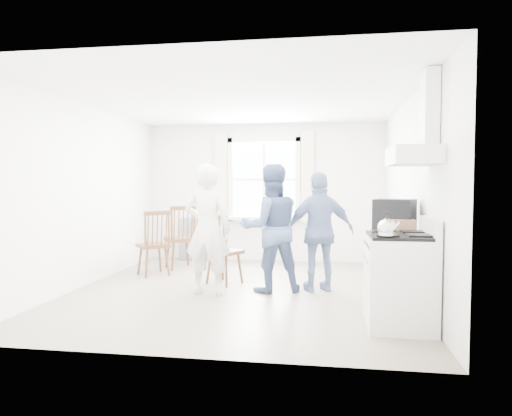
% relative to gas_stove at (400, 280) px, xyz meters
% --- Properties ---
extents(room_shell, '(4.62, 5.12, 2.64)m').
position_rel_gas_stove_xyz_m(room_shell, '(-1.91, 1.35, 0.82)').
color(room_shell, gray).
rests_on(room_shell, ground).
extents(window_assembly, '(1.88, 0.24, 1.70)m').
position_rel_gas_stove_xyz_m(window_assembly, '(-1.91, 3.80, 0.98)').
color(window_assembly, white).
rests_on(window_assembly, room_shell).
extents(range_hood, '(0.45, 0.76, 0.94)m').
position_rel_gas_stove_xyz_m(range_hood, '(0.16, -0.00, 1.42)').
color(range_hood, white).
rests_on(range_hood, room_shell).
extents(shelf_unit, '(0.40, 0.30, 0.80)m').
position_rel_gas_stove_xyz_m(shelf_unit, '(-3.31, 3.68, -0.08)').
color(shelf_unit, slate).
rests_on(shelf_unit, ground).
extents(gas_stove, '(0.68, 0.76, 1.12)m').
position_rel_gas_stove_xyz_m(gas_stove, '(0.00, 0.00, 0.00)').
color(gas_stove, white).
rests_on(gas_stove, ground).
extents(kettle, '(0.18, 0.18, 0.25)m').
position_rel_gas_stove_xyz_m(kettle, '(-0.17, -0.28, 0.55)').
color(kettle, silver).
rests_on(kettle, gas_stove).
extents(low_cabinet, '(0.50, 0.55, 0.90)m').
position_rel_gas_stove_xyz_m(low_cabinet, '(0.07, 0.70, -0.03)').
color(low_cabinet, white).
rests_on(low_cabinet, ground).
extents(stereo_stack, '(0.54, 0.51, 0.38)m').
position_rel_gas_stove_xyz_m(stereo_stack, '(0.05, 0.72, 0.61)').
color(stereo_stack, black).
rests_on(stereo_stack, low_cabinet).
extents(cardboard_box, '(0.26, 0.19, 0.16)m').
position_rel_gas_stove_xyz_m(cardboard_box, '(0.11, 0.51, 0.50)').
color(cardboard_box, '#976B49').
rests_on(cardboard_box, low_cabinet).
extents(windsor_chair_a, '(0.64, 0.63, 1.10)m').
position_rel_gas_stove_xyz_m(windsor_chair_a, '(-3.17, 2.70, 0.19)').
color(windsor_chair_a, '#4E2D19').
rests_on(windsor_chair_a, ground).
extents(windsor_chair_b, '(0.58, 0.58, 1.03)m').
position_rel_gas_stove_xyz_m(windsor_chair_b, '(-2.26, 1.61, 0.14)').
color(windsor_chair_b, '#4E2D19').
rests_on(windsor_chair_b, ground).
extents(windsor_chair_c, '(0.62, 0.61, 1.05)m').
position_rel_gas_stove_xyz_m(windsor_chair_c, '(-3.40, 2.06, 0.16)').
color(windsor_chair_c, '#4E2D19').
rests_on(windsor_chair_c, ground).
extents(person_left, '(0.68, 0.68, 1.73)m').
position_rel_gas_stove_xyz_m(person_left, '(-2.29, 1.05, 0.38)').
color(person_left, white).
rests_on(person_left, ground).
extents(person_mid, '(1.09, 1.09, 1.73)m').
position_rel_gas_stove_xyz_m(person_mid, '(-1.48, 1.33, 0.38)').
color(person_mid, '#465882').
rests_on(person_mid, ground).
extents(person_right, '(1.20, 1.20, 1.63)m').
position_rel_gas_stove_xyz_m(person_right, '(-0.82, 1.46, 0.33)').
color(person_right, navy).
rests_on(person_right, ground).
extents(potted_plant, '(0.23, 0.23, 0.34)m').
position_rel_gas_stove_xyz_m(potted_plant, '(-1.41, 3.71, 0.53)').
color(potted_plant, '#2E6934').
rests_on(potted_plant, window_assembly).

